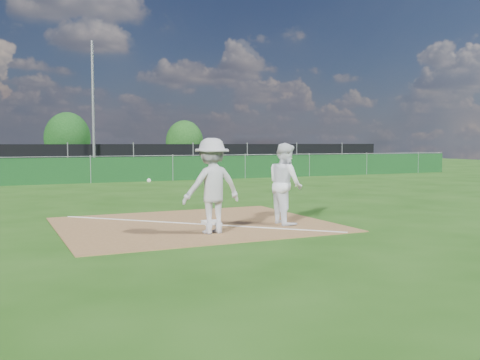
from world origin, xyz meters
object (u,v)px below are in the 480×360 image
light_pole (93,108)px  first_base (211,222)px  runner (285,184)px  tree_right (185,142)px  play_at_first (212,186)px  car_mid (73,158)px  tree_mid (67,138)px  car_right (131,161)px

light_pole → first_base: (-1.16, -21.89, -3.94)m
runner → tree_right: size_ratio=0.49×
runner → tree_right: 34.38m
play_at_first → tree_right: (11.10, 33.66, 0.96)m
light_pole → tree_right: bearing=48.2°
light_pole → car_mid: bearing=98.4°
light_pole → car_mid: (-0.64, 4.33, -3.18)m
light_pole → tree_mid: (0.00, 12.19, -1.75)m
car_mid → car_right: (4.13, 0.76, -0.23)m
play_at_first → tree_mid: tree_mid is taller
runner → tree_mid: tree_mid is taller
play_at_first → runner: size_ratio=1.09×
light_pole → runner: (0.43, -22.52, -3.06)m
light_pole → tree_mid: size_ratio=1.83×
light_pole → tree_mid: bearing=90.0°
first_base → light_pole: bearing=87.0°
light_pole → first_base: light_pole is taller
tree_mid → tree_right: size_ratio=1.14×
play_at_first → tree_mid: (1.60, 35.21, 1.24)m
play_at_first → car_right: 28.58m
car_right → light_pole: bearing=122.4°
car_mid → tree_mid: 8.01m
tree_right → car_right: bearing=-137.3°
light_pole → car_mid: 5.41m
light_pole → car_right: bearing=55.6°
runner → car_right: 27.78m
runner → play_at_first: bearing=107.9°
first_base → car_mid: car_mid is taller
light_pole → play_at_first: size_ratio=3.88×
light_pole → runner: bearing=-88.9°
runner → tree_mid: size_ratio=0.43×
car_mid → first_base: bearing=-179.0°
light_pole → tree_right: light_pole is taller
play_at_first → tree_mid: 35.27m
play_at_first → runner: (2.03, 0.51, -0.06)m
car_mid → runner: bearing=-175.5°
car_right → tree_right: size_ratio=1.06×
first_base → tree_right: tree_right is taller
light_pole → tree_right: (9.50, 10.64, -2.04)m
first_base → runner: bearing=-21.5°
car_right → tree_right: (6.01, 5.54, 1.37)m
car_mid → car_right: bearing=-77.4°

